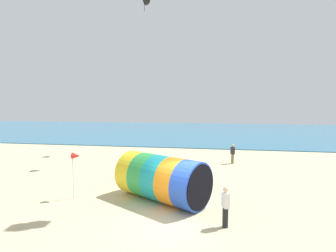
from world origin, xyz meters
The scene contains 7 objects.
ground_plane centered at (0.00, 0.00, 0.00)m, with size 120.00×120.00×0.00m, color #CCBA8C.
sea centered at (0.00, 38.72, 0.05)m, with size 120.00×40.00×0.10m, color teal.
giant_inflatable_tube centered at (-0.79, 2.17, 1.20)m, with size 5.41×4.51×2.40m.
kite_handler centered at (2.40, -0.40, 0.88)m, with size 0.35×0.42×1.72m.
kite_black_delta centered at (-4.05, 11.13, 13.98)m, with size 0.92×0.93×1.32m.
bystander_near_water centered at (3.55, 11.74, 0.86)m, with size 0.37×0.42×1.69m.
beach_flag centered at (-5.40, 1.63, 2.25)m, with size 0.47×0.36×2.54m.
Camera 1 is at (1.83, -11.20, 5.12)m, focal length 28.00 mm.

